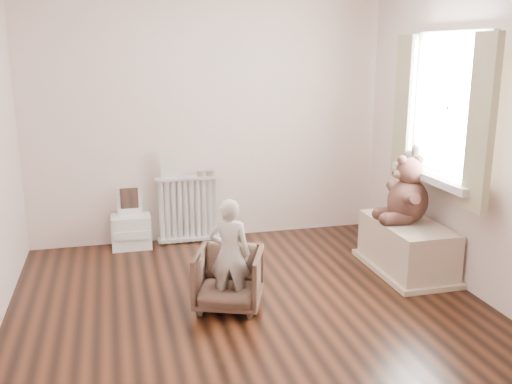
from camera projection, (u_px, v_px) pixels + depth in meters
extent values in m
cube|color=black|center=(252.00, 309.00, 4.32)|extent=(3.60, 3.60, 0.01)
cube|color=white|center=(208.00, 112.00, 5.69)|extent=(3.60, 0.02, 2.60)
cube|color=white|center=(357.00, 207.00, 2.31)|extent=(3.60, 0.02, 2.60)
cube|color=white|center=(475.00, 131.00, 4.43)|extent=(0.02, 3.60, 2.60)
cube|color=white|center=(451.00, 108.00, 4.67)|extent=(0.03, 0.90, 1.10)
cube|color=silver|center=(435.00, 177.00, 4.79)|extent=(0.22, 1.10, 0.06)
cube|color=#B7B088|center=(481.00, 124.00, 4.12)|extent=(0.06, 0.26, 1.30)
cube|color=#B7B088|center=(404.00, 108.00, 5.19)|extent=(0.06, 0.26, 1.30)
cube|color=silver|center=(189.00, 205.00, 5.74)|extent=(0.65, 0.12, 0.68)
cube|color=beige|center=(169.00, 164.00, 5.60)|extent=(0.17, 0.01, 0.28)
cylinder|color=#A59E8C|center=(202.00, 173.00, 5.70)|extent=(0.09, 0.09, 0.05)
cylinder|color=#A59E8C|center=(210.00, 173.00, 5.72)|extent=(0.09, 0.09, 0.05)
cube|color=silver|center=(131.00, 221.00, 5.61)|extent=(0.38, 0.27, 0.60)
imported|color=brown|center=(229.00, 279.00, 4.31)|extent=(0.63, 0.64, 0.45)
imported|color=beige|center=(230.00, 254.00, 4.21)|extent=(0.36, 0.30, 0.85)
cube|color=beige|center=(407.00, 249.00, 5.03)|extent=(0.50, 0.95, 0.45)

